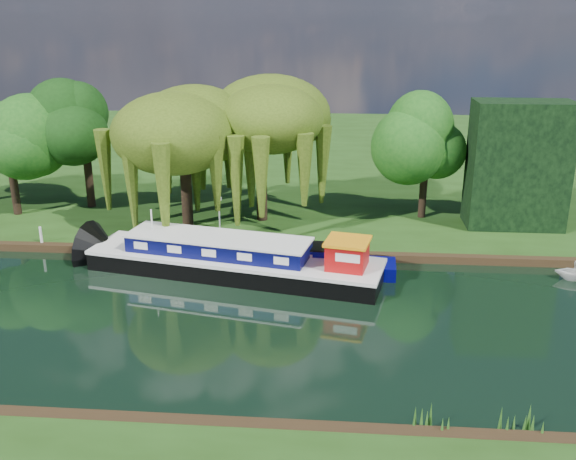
{
  "coord_description": "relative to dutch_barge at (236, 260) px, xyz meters",
  "views": [
    {
      "loc": [
        7.68,
        -26.53,
        13.81
      ],
      "look_at": [
        5.15,
        5.1,
        2.8
      ],
      "focal_mm": 40.0,
      "sensor_mm": 36.0,
      "label": 1
    }
  ],
  "objects": [
    {
      "name": "far_bank",
      "position": [
        -2.29,
        28.43,
        -0.62
      ],
      "size": [
        120.0,
        52.0,
        0.45
      ],
      "primitive_type": "cube",
      "color": "#1D3C10",
      "rests_on": "ground"
    },
    {
      "name": "narrowboat",
      "position": [
        2.89,
        0.69,
        -0.25
      ],
      "size": [
        11.61,
        2.47,
        1.68
      ],
      "rotation": [
        0.0,
        0.0,
        -0.05
      ],
      "color": "#07057E",
      "rests_on": "ground"
    },
    {
      "name": "ground",
      "position": [
        -2.29,
        -5.57,
        -0.85
      ],
      "size": [
        120.0,
        120.0,
        0.0
      ],
      "primitive_type": "plane",
      "color": "black"
    },
    {
      "name": "willow_right",
      "position": [
        0.43,
        8.33,
        5.8
      ],
      "size": [
        6.97,
        6.97,
        8.49
      ],
      "color": "black",
      "rests_on": "far_bank"
    },
    {
      "name": "white_cruiser",
      "position": [
        18.27,
        0.66,
        -0.85
      ],
      "size": [
        2.4,
        2.13,
        1.16
      ],
      "primitive_type": "imported",
      "rotation": [
        0.0,
        0.0,
        1.46
      ],
      "color": "silver",
      "rests_on": "ground"
    },
    {
      "name": "lamppost",
      "position": [
        -1.79,
        4.93,
        1.57
      ],
      "size": [
        0.36,
        0.36,
        2.56
      ],
      "color": "silver",
      "rests_on": "far_bank"
    },
    {
      "name": "willow_left",
      "position": [
        -4.26,
        6.85,
        5.69
      ],
      "size": [
        6.99,
        6.99,
        8.38
      ],
      "color": "black",
      "rests_on": "far_bank"
    },
    {
      "name": "conifer_hedge",
      "position": [
        16.71,
        8.43,
        3.6
      ],
      "size": [
        6.0,
        3.0,
        8.0
      ],
      "primitive_type": "cube",
      "color": "black",
      "rests_on": "far_bank"
    },
    {
      "name": "tree_far_right",
      "position": [
        11.1,
        9.75,
        4.57
      ],
      "size": [
        4.41,
        4.41,
        7.21
      ],
      "color": "black",
      "rests_on": "far_bank"
    },
    {
      "name": "tree_far_mid",
      "position": [
        -12.03,
        10.34,
        5.22
      ],
      "size": [
        4.97,
        4.97,
        8.14
      ],
      "color": "black",
      "rests_on": "far_bank"
    },
    {
      "name": "mooring_posts",
      "position": [
        -2.79,
        2.83,
        0.1
      ],
      "size": [
        19.16,
        0.16,
        1.0
      ],
      "color": "silver",
      "rests_on": "far_bank"
    },
    {
      "name": "reeds_near",
      "position": [
        4.58,
        -13.15,
        -0.3
      ],
      "size": [
        33.7,
        1.5,
        1.1
      ],
      "color": "#215115",
      "rests_on": "ground"
    },
    {
      "name": "tree_far_left",
      "position": [
        -16.43,
        8.21,
        4.93
      ],
      "size": [
        4.82,
        4.82,
        7.77
      ],
      "color": "black",
      "rests_on": "far_bank"
    },
    {
      "name": "dutch_barge",
      "position": [
        0.0,
        0.0,
        0.0
      ],
      "size": [
        16.58,
        6.85,
        3.41
      ],
      "rotation": [
        0.0,
        0.0,
        -0.2
      ],
      "color": "black",
      "rests_on": "ground"
    }
  ]
}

